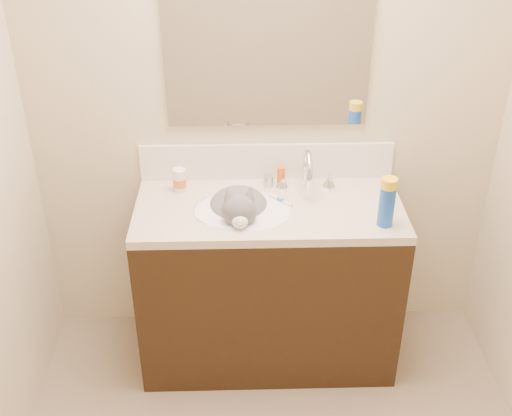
{
  "coord_description": "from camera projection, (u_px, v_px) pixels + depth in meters",
  "views": [
    {
      "loc": [
        -0.13,
        -1.49,
        2.32
      ],
      "look_at": [
        -0.06,
        0.92,
        0.88
      ],
      "focal_mm": 45.0,
      "sensor_mm": 36.0,
      "label": 1
    }
  ],
  "objects": [
    {
      "name": "room_shell",
      "position": [
        288.0,
        190.0,
        1.71
      ],
      "size": [
        2.24,
        2.54,
        2.52
      ],
      "color": "beige",
      "rests_on": "ground"
    },
    {
      "name": "vanity_cabinet",
      "position": [
        268.0,
        286.0,
        3.09
      ],
      "size": [
        1.2,
        0.55,
        0.82
      ],
      "primitive_type": "cube",
      "color": "black",
      "rests_on": "ground"
    },
    {
      "name": "counter_slab",
      "position": [
        269.0,
        210.0,
        2.87
      ],
      "size": [
        1.2,
        0.55,
        0.04
      ],
      "primitive_type": "cube",
      "color": "beige",
      "rests_on": "vanity_cabinet"
    },
    {
      "name": "basin",
      "position": [
        243.0,
        223.0,
        2.87
      ],
      "size": [
        0.45,
        0.36,
        0.14
      ],
      "primitive_type": "ellipsoid",
      "color": "white",
      "rests_on": "vanity_cabinet"
    },
    {
      "name": "faucet",
      "position": [
        307.0,
        174.0,
        2.94
      ],
      "size": [
        0.28,
        0.2,
        0.21
      ],
      "color": "silver",
      "rests_on": "counter_slab"
    },
    {
      "name": "cat",
      "position": [
        239.0,
        212.0,
        2.88
      ],
      "size": [
        0.34,
        0.41,
        0.32
      ],
      "rotation": [
        0.0,
        0.0,
        0.03
      ],
      "color": "#575457",
      "rests_on": "basin"
    },
    {
      "name": "backsplash",
      "position": [
        267.0,
        161.0,
        3.04
      ],
      "size": [
        1.2,
        0.02,
        0.18
      ],
      "primitive_type": "cube",
      "color": "white",
      "rests_on": "counter_slab"
    },
    {
      "name": "mirror",
      "position": [
        268.0,
        38.0,
        2.74
      ],
      "size": [
        0.9,
        0.02,
        0.8
      ],
      "primitive_type": "cube",
      "color": "white",
      "rests_on": "room_shell"
    },
    {
      "name": "pill_bottle",
      "position": [
        180.0,
        180.0,
        2.96
      ],
      "size": [
        0.07,
        0.07,
        0.11
      ],
      "primitive_type": "cylinder",
      "rotation": [
        0.0,
        0.0,
        0.13
      ],
      "color": "white",
      "rests_on": "counter_slab"
    },
    {
      "name": "pill_label",
      "position": [
        180.0,
        182.0,
        2.96
      ],
      "size": [
        0.07,
        0.07,
        0.04
      ],
      "primitive_type": "cylinder",
      "rotation": [
        0.0,
        0.0,
        0.13
      ],
      "color": "orange",
      "rests_on": "pill_bottle"
    },
    {
      "name": "silver_jar",
      "position": [
        268.0,
        181.0,
        3.01
      ],
      "size": [
        0.06,
        0.06,
        0.05
      ],
      "primitive_type": "cylinder",
      "rotation": [
        0.0,
        0.0,
        -0.23
      ],
      "color": "#B7B7BC",
      "rests_on": "counter_slab"
    },
    {
      "name": "amber_bottle",
      "position": [
        281.0,
        176.0,
        3.01
      ],
      "size": [
        0.05,
        0.05,
        0.1
      ],
      "primitive_type": "cylinder",
      "rotation": [
        0.0,
        0.0,
        0.42
      ],
      "color": "#D45A18",
      "rests_on": "counter_slab"
    },
    {
      "name": "toothbrush",
      "position": [
        280.0,
        200.0,
        2.9
      ],
      "size": [
        0.11,
        0.12,
        0.01
      ],
      "primitive_type": "cube",
      "rotation": [
        0.0,
        0.0,
        0.73
      ],
      "color": "white",
      "rests_on": "counter_slab"
    },
    {
      "name": "toothbrush_head",
      "position": [
        280.0,
        199.0,
        2.9
      ],
      "size": [
        0.03,
        0.04,
        0.02
      ],
      "primitive_type": "cube",
      "rotation": [
        0.0,
        0.0,
        0.73
      ],
      "color": "#658AD7",
      "rests_on": "counter_slab"
    },
    {
      "name": "spray_can",
      "position": [
        386.0,
        206.0,
        2.68
      ],
      "size": [
        0.09,
        0.09,
        0.18
      ],
      "primitive_type": "cylinder",
      "rotation": [
        0.0,
        0.0,
        0.34
      ],
      "color": "blue",
      "rests_on": "counter_slab"
    },
    {
      "name": "spray_cap",
      "position": [
        389.0,
        183.0,
        2.63
      ],
      "size": [
        0.09,
        0.09,
        0.04
      ],
      "primitive_type": "cylinder",
      "rotation": [
        0.0,
        0.0,
        0.34
      ],
      "color": "yellow",
      "rests_on": "spray_can"
    }
  ]
}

